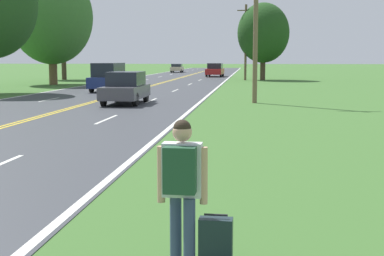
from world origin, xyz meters
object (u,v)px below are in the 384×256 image
object	(u,v)px
hitchhiker_person	(182,178)
car_champagne_sedan_receding	(177,68)
suitcase	(216,243)
tree_left_verge	(263,33)
car_dark_grey_sedan_approaching	(126,88)
car_red_sedan_mid_far	(215,70)
tree_behind_sign	(51,17)
tree_right_cluster	(63,31)
car_dark_blue_van_mid_near	(109,77)

from	to	relation	value
hitchhiker_person	car_champagne_sedan_receding	distance (m)	78.93
suitcase	tree_left_verge	xyz separation A→B (m)	(1.44, 50.90, 4.57)
car_dark_grey_sedan_approaching	car_red_sedan_mid_far	bearing A→B (deg)	176.65
tree_behind_sign	tree_right_cluster	bearing A→B (deg)	104.79
tree_right_cluster	car_red_sedan_mid_far	xyz separation A→B (m)	(15.28, 10.64, -4.24)
car_dark_blue_van_mid_near	hitchhiker_person	bearing A→B (deg)	-163.17
hitchhiker_person	car_dark_grey_sedan_approaching	distance (m)	21.46
suitcase	tree_right_cluster	bearing A→B (deg)	23.20
car_dark_grey_sedan_approaching	car_champagne_sedan_receding	world-z (taller)	car_dark_grey_sedan_approaching
tree_behind_sign	car_dark_blue_van_mid_near	bearing A→B (deg)	-49.82
car_dark_blue_van_mid_near	car_red_sedan_mid_far	world-z (taller)	car_dark_blue_van_mid_near
hitchhiker_person	car_dark_grey_sedan_approaching	xyz separation A→B (m)	(-5.58, 20.73, -0.19)
tree_left_verge	car_red_sedan_mid_far	world-z (taller)	tree_left_verge
car_champagne_sedan_receding	hitchhiker_person	bearing A→B (deg)	-173.13
suitcase	car_red_sedan_mid_far	xyz separation A→B (m)	(-4.18, 59.92, 0.57)
suitcase	car_dark_grey_sedan_approaching	size ratio (longest dim) A/B	0.14
hitchhiker_person	tree_right_cluster	world-z (taller)	tree_right_cluster
car_dark_grey_sedan_approaching	car_champagne_sedan_receding	size ratio (longest dim) A/B	1.03
car_champagne_sedan_receding	car_dark_grey_sedan_approaching	bearing A→B (deg)	-175.73
car_champagne_sedan_receding	car_red_sedan_mid_far	bearing A→B (deg)	-159.41
suitcase	car_dark_grey_sedan_approaching	xyz separation A→B (m)	(-5.96, 20.71, 0.53)
tree_left_verge	car_dark_grey_sedan_approaching	world-z (taller)	tree_left_verge
tree_behind_sign	car_dark_grey_sedan_approaching	bearing A→B (deg)	-59.56
car_red_sedan_mid_far	car_dark_grey_sedan_approaching	bearing A→B (deg)	-0.90
car_dark_grey_sedan_approaching	car_champagne_sedan_receding	xyz separation A→B (m)	(-5.50, 57.42, -0.09)
tree_right_cluster	car_red_sedan_mid_far	distance (m)	19.09
car_dark_blue_van_mid_near	tree_left_verge	bearing A→B (deg)	-28.08
tree_left_verge	car_dark_grey_sedan_approaching	xyz separation A→B (m)	(-7.40, -30.18, -4.04)
tree_right_cluster	car_champagne_sedan_receding	bearing A→B (deg)	74.50
suitcase	car_red_sedan_mid_far	size ratio (longest dim) A/B	0.12
tree_right_cluster	car_red_sedan_mid_far	size ratio (longest dim) A/B	1.62
tree_behind_sign	car_champagne_sedan_receding	bearing A→B (deg)	82.24
tree_left_verge	tree_right_cluster	xyz separation A→B (m)	(-20.89, -1.61, 0.23)
hitchhiker_person	tree_left_verge	xyz separation A→B (m)	(1.82, 50.91, 3.85)
car_dark_grey_sedan_approaching	car_red_sedan_mid_far	xyz separation A→B (m)	(1.78, 39.21, 0.03)
suitcase	tree_right_cluster	distance (m)	53.20
tree_right_cluster	car_dark_grey_sedan_approaching	size ratio (longest dim) A/B	1.83
hitchhiker_person	tree_left_verge	world-z (taller)	tree_left_verge
car_dark_grey_sedan_approaching	hitchhiker_person	bearing A→B (deg)	14.33
hitchhiker_person	tree_left_verge	bearing A→B (deg)	-0.39
car_dark_grey_sedan_approaching	tree_left_verge	bearing A→B (deg)	165.48
tree_left_verge	tree_behind_sign	distance (m)	21.71
car_champagne_sedan_receding	tree_behind_sign	bearing A→B (deg)	171.05
tree_left_verge	car_red_sedan_mid_far	distance (m)	11.36
tree_left_verge	car_champagne_sedan_receding	distance (m)	30.42
hitchhiker_person	car_dark_blue_van_mid_near	world-z (taller)	car_dark_blue_van_mid_near
tree_right_cluster	car_champagne_sedan_receding	xyz separation A→B (m)	(8.00, 28.85, -4.36)
suitcase	tree_behind_sign	xyz separation A→B (m)	(-16.77, 39.12, 5.49)
hitchhiker_person	suitcase	distance (m)	0.82
tree_behind_sign	car_red_sedan_mid_far	bearing A→B (deg)	58.81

